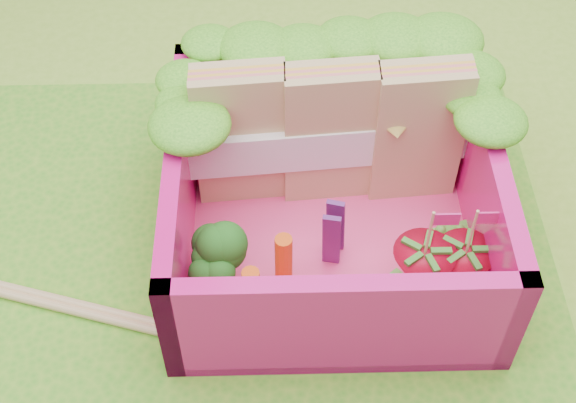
% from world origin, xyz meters
% --- Properties ---
extents(ground, '(14.00, 14.00, 0.00)m').
position_xyz_m(ground, '(0.00, 0.00, 0.00)').
color(ground, '#82B432').
rests_on(ground, ground).
extents(placemat, '(2.60, 2.60, 0.03)m').
position_xyz_m(placemat, '(0.00, 0.00, 0.01)').
color(placemat, '#4DA425').
rests_on(placemat, ground).
extents(bento_floor, '(1.30, 1.30, 0.05)m').
position_xyz_m(bento_floor, '(0.36, 0.27, 0.06)').
color(bento_floor, '#FF4189').
rests_on(bento_floor, placemat).
extents(bento_box, '(1.30, 1.30, 0.55)m').
position_xyz_m(bento_box, '(0.36, 0.27, 0.31)').
color(bento_box, '#E3137D').
rests_on(bento_box, placemat).
extents(lettuce_ruffle, '(1.43, 0.77, 0.11)m').
position_xyz_m(lettuce_ruffle, '(0.36, 0.71, 0.64)').
color(lettuce_ruffle, '#278718').
rests_on(lettuce_ruffle, bento_box).
extents(sandwich_stack, '(1.22, 0.27, 0.67)m').
position_xyz_m(sandwich_stack, '(0.36, 0.53, 0.41)').
color(sandwich_stack, tan).
rests_on(sandwich_stack, bento_floor).
extents(broccoli, '(0.34, 0.34, 0.27)m').
position_xyz_m(broccoli, '(-0.14, 0.00, 0.27)').
color(broccoli, '#6FA951').
rests_on(broccoli, bento_floor).
extents(carrot_sticks, '(0.20, 0.20, 0.27)m').
position_xyz_m(carrot_sticks, '(0.10, -0.04, 0.21)').
color(carrot_sticks, '#DD5C12').
rests_on(carrot_sticks, bento_floor).
extents(purple_wedges, '(0.09, 0.11, 0.38)m').
position_xyz_m(purple_wedges, '(0.36, 0.11, 0.27)').
color(purple_wedges, '#561B5F').
rests_on(purple_wedges, bento_floor).
extents(strawberry_left, '(0.25, 0.25, 0.49)m').
position_xyz_m(strawberry_left, '(0.69, -0.04, 0.21)').
color(strawberry_left, red).
rests_on(strawberry_left, bento_floor).
extents(strawberry_right, '(0.23, 0.23, 0.47)m').
position_xyz_m(strawberry_right, '(0.86, -0.02, 0.20)').
color(strawberry_right, red).
rests_on(strawberry_right, bento_floor).
extents(snap_peas, '(0.66, 0.59, 0.05)m').
position_xyz_m(snap_peas, '(0.75, 0.00, 0.11)').
color(snap_peas, '#58C63E').
rests_on(snap_peas, bento_floor).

